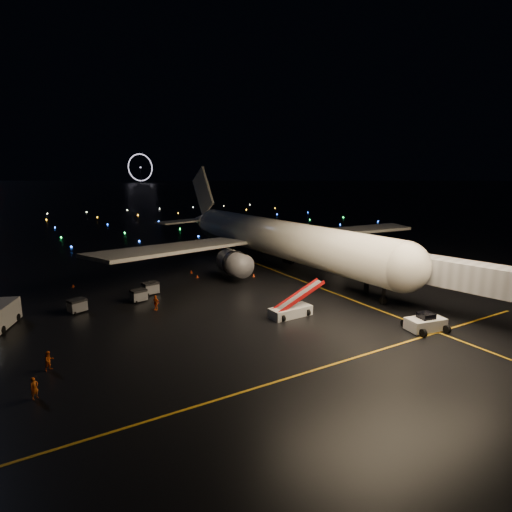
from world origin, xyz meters
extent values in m
plane|color=black|center=(0.00, 300.00, 0.00)|extent=(2000.00, 2000.00, 0.00)
cube|color=gold|center=(12.00, 15.00, 0.01)|extent=(0.25, 80.00, 0.02)
cube|color=gold|center=(-5.00, -10.00, 0.01)|extent=(60.00, 0.25, 0.02)
cube|color=silver|center=(11.35, -8.94, 0.93)|extent=(4.24, 2.76, 1.87)
cube|color=silver|center=(-26.79, 14.26, 1.28)|extent=(4.54, 7.28, 2.56)
imported|color=#F95F15|center=(-24.10, -3.23, 0.83)|extent=(0.73, 0.67, 1.67)
imported|color=#F95F15|center=(-22.91, 1.07, 0.83)|extent=(1.00, 0.93, 1.65)
imported|color=#F95F15|center=(-11.00, 11.37, 0.91)|extent=(0.93, 1.13, 1.81)
cone|color=#F44714|center=(6.99, 19.24, 0.23)|extent=(0.49, 0.49, 0.45)
cone|color=#F44714|center=(-0.75, 26.23, 0.24)|extent=(0.43, 0.43, 0.48)
cone|color=#F44714|center=(-1.00, 23.08, 0.25)|extent=(0.51, 0.51, 0.49)
cone|color=#F44714|center=(-18.44, 27.12, 0.22)|extent=(0.43, 0.43, 0.45)
cube|color=gray|center=(-9.79, 17.91, 0.85)|extent=(2.22, 1.74, 1.70)
cube|color=gray|center=(-11.93, 15.60, 0.79)|extent=(2.09, 1.65, 1.58)
cube|color=gray|center=(-19.18, 15.13, 0.80)|extent=(2.25, 1.94, 1.61)
camera|label=1|loc=(-23.48, -33.84, 15.90)|focal=28.00mm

